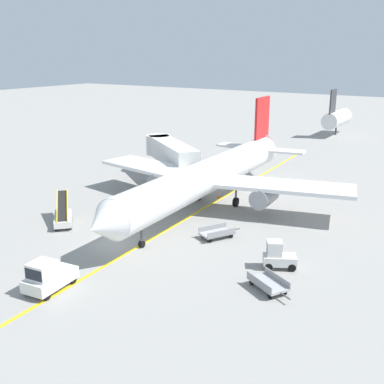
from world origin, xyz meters
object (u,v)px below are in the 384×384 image
(baggage_cart_loaded, at_px, (217,233))
(safety_cone_nose_left, at_px, (173,208))
(belt_loader_forward_hold, at_px, (63,216))
(safety_cone_nose_right, at_px, (219,196))
(airliner, at_px, (211,175))
(baggage_tug_near_wing, at_px, (278,256))
(pushback_tug, at_px, (48,277))
(baggage_cart_empty_trailing, at_px, (268,283))
(ground_crew_marshaller, at_px, (114,219))
(jet_bridge, at_px, (169,151))

(baggage_cart_loaded, xyz_separation_m, safety_cone_nose_left, (-7.52, 4.14, -0.25))
(belt_loader_forward_hold, bearing_deg, safety_cone_nose_right, 61.24)
(airliner, bearing_deg, baggage_tug_near_wing, -40.31)
(pushback_tug, xyz_separation_m, baggage_cart_loaded, (4.96, 14.12, -0.53))
(baggage_cart_loaded, height_order, baggage_cart_empty_trailing, same)
(pushback_tug, relative_size, baggage_tug_near_wing, 1.38)
(baggage_tug_near_wing, bearing_deg, airliner, 139.69)
(baggage_tug_near_wing, relative_size, safety_cone_nose_right, 6.20)
(belt_loader_forward_hold, height_order, baggage_cart_loaded, belt_loader_forward_hold)
(baggage_tug_near_wing, distance_m, ground_crew_marshaller, 15.56)
(jet_bridge, bearing_deg, airliner, -34.49)
(baggage_tug_near_wing, bearing_deg, pushback_tug, -135.42)
(airliner, height_order, baggage_cart_empty_trailing, airliner)
(safety_cone_nose_right, bearing_deg, pushback_tug, -88.72)
(jet_bridge, xyz_separation_m, belt_loader_forward_hold, (1.10, -18.59, -2.77))
(airliner, xyz_separation_m, baggage_cart_empty_trailing, (12.19, -13.15, -2.95))
(jet_bridge, xyz_separation_m, baggage_tug_near_wing, (21.40, -16.54, -2.62))
(safety_cone_nose_left, bearing_deg, airliner, 45.91)
(belt_loader_forward_hold, xyz_separation_m, baggage_cart_loaded, (13.67, 4.74, -0.31))
(baggage_cart_empty_trailing, bearing_deg, safety_cone_nose_right, 128.37)
(jet_bridge, bearing_deg, pushback_tug, -70.67)
(belt_loader_forward_hold, bearing_deg, baggage_cart_empty_trailing, -3.90)
(baggage_cart_loaded, xyz_separation_m, baggage_cart_empty_trailing, (7.42, -6.18, 0.00))
(ground_crew_marshaller, bearing_deg, pushback_tug, -70.19)
(baggage_cart_loaded, relative_size, ground_crew_marshaller, 2.17)
(pushback_tug, height_order, belt_loader_forward_hold, belt_loader_forward_hold)
(jet_bridge, height_order, baggage_cart_empty_trailing, jet_bridge)
(baggage_cart_loaded, height_order, safety_cone_nose_left, baggage_cart_loaded)
(jet_bridge, xyz_separation_m, safety_cone_nose_right, (9.27, -3.70, -3.32))
(baggage_cart_empty_trailing, bearing_deg, baggage_tug_near_wing, 102.80)
(baggage_cart_empty_trailing, height_order, ground_crew_marshaller, ground_crew_marshaller)
(airliner, xyz_separation_m, baggage_tug_near_wing, (11.40, -9.67, -2.49))
(jet_bridge, height_order, belt_loader_forward_hold, jet_bridge)
(airliner, xyz_separation_m, safety_cone_nose_left, (-2.75, -2.84, -3.20))
(pushback_tug, xyz_separation_m, ground_crew_marshaller, (-3.97, 11.01, -0.08))
(pushback_tug, height_order, baggage_cart_empty_trailing, pushback_tug)
(baggage_cart_empty_trailing, height_order, safety_cone_nose_right, baggage_cart_empty_trailing)
(baggage_cart_loaded, bearing_deg, safety_cone_nose_right, 118.46)
(jet_bridge, xyz_separation_m, safety_cone_nose_left, (7.26, -9.71, -3.32))
(safety_cone_nose_left, bearing_deg, baggage_cart_loaded, -28.86)
(baggage_tug_near_wing, distance_m, safety_cone_nose_left, 15.73)
(ground_crew_marshaller, bearing_deg, jet_bridge, 109.02)
(safety_cone_nose_left, distance_m, safety_cone_nose_right, 6.33)
(airliner, distance_m, pushback_tug, 21.23)
(airliner, relative_size, safety_cone_nose_left, 80.25)
(belt_loader_forward_hold, xyz_separation_m, ground_crew_marshaller, (4.74, 1.64, 0.13))
(baggage_cart_empty_trailing, xyz_separation_m, ground_crew_marshaller, (-16.35, 3.08, 0.44))
(safety_cone_nose_left, bearing_deg, ground_crew_marshaller, -101.03)
(baggage_cart_empty_trailing, relative_size, safety_cone_nose_right, 8.30)
(baggage_cart_loaded, bearing_deg, airliner, 124.34)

